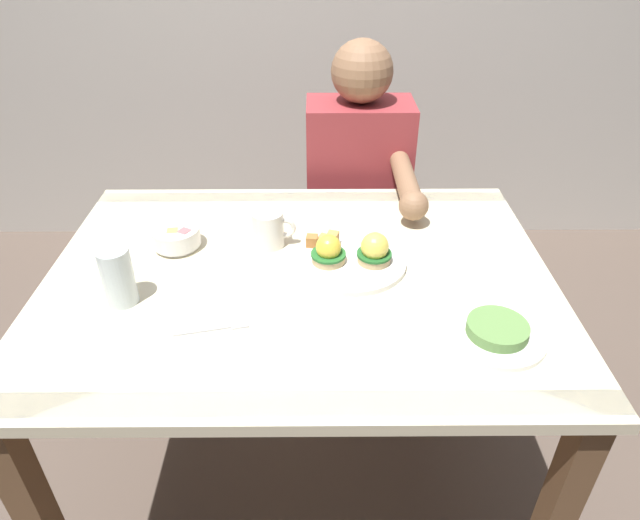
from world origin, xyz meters
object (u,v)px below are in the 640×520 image
(fork, at_px, (216,328))
(side_plate, at_px, (497,332))
(diner_person, at_px, (359,193))
(fruit_bowl, at_px, (177,237))
(eggs_benedict_plate, at_px, (351,256))
(coffee_mug, at_px, (269,228))
(water_glass_near, at_px, (119,280))
(dining_table, at_px, (300,309))

(fork, relative_size, side_plate, 0.78)
(fork, xyz_separation_m, diner_person, (0.35, 0.80, -0.09))
(fruit_bowl, xyz_separation_m, side_plate, (0.72, -0.35, -0.02))
(eggs_benedict_plate, relative_size, side_plate, 1.35)
(coffee_mug, distance_m, water_glass_near, 0.39)
(diner_person, bearing_deg, fork, -113.83)
(eggs_benedict_plate, xyz_separation_m, fork, (-0.29, -0.24, -0.02))
(dining_table, relative_size, water_glass_near, 8.94)
(eggs_benedict_plate, bearing_deg, fork, -140.79)
(fruit_bowl, bearing_deg, dining_table, -21.23)
(eggs_benedict_plate, relative_size, fork, 1.74)
(coffee_mug, bearing_deg, water_glass_near, -143.01)
(dining_table, distance_m, eggs_benedict_plate, 0.19)
(coffee_mug, distance_m, fork, 0.34)
(fork, bearing_deg, water_glass_near, 156.50)
(diner_person, bearing_deg, side_plate, -75.03)
(water_glass_near, distance_m, diner_person, 0.92)
(fork, xyz_separation_m, side_plate, (0.57, -0.03, 0.01))
(coffee_mug, xyz_separation_m, fork, (-0.09, -0.33, -0.05))
(fork, bearing_deg, dining_table, 49.69)
(water_glass_near, xyz_separation_m, diner_person, (0.57, 0.70, -0.15))
(eggs_benedict_plate, height_order, water_glass_near, water_glass_near)
(side_plate, bearing_deg, water_glass_near, 170.92)
(side_plate, bearing_deg, dining_table, 150.75)
(fruit_bowl, distance_m, diner_person, 0.70)
(fruit_bowl, relative_size, coffee_mug, 1.08)
(eggs_benedict_plate, bearing_deg, coffee_mug, 155.99)
(water_glass_near, bearing_deg, coffee_mug, 36.99)
(coffee_mug, relative_size, side_plate, 0.56)
(dining_table, bearing_deg, water_glass_near, -165.36)
(diner_person, bearing_deg, water_glass_near, -129.19)
(coffee_mug, bearing_deg, diner_person, 60.69)
(dining_table, xyz_separation_m, water_glass_near, (-0.39, -0.10, 0.16))
(diner_person, bearing_deg, eggs_benedict_plate, -96.18)
(fork, xyz_separation_m, water_glass_near, (-0.22, 0.10, 0.06))
(fruit_bowl, height_order, water_glass_near, water_glass_near)
(eggs_benedict_plate, relative_size, water_glass_near, 2.01)
(coffee_mug, xyz_separation_m, water_glass_near, (-0.31, -0.23, 0.01))
(coffee_mug, distance_m, diner_person, 0.56)
(eggs_benedict_plate, relative_size, fruit_bowl, 2.25)
(eggs_benedict_plate, bearing_deg, water_glass_near, -164.46)
(fork, height_order, side_plate, side_plate)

